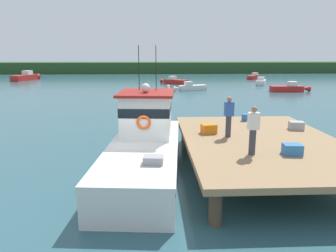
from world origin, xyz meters
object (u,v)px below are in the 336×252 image
object	(u,v)px
moored_boat_far_left	(254,77)
moored_boat_off_the_point	(191,87)
moored_boat_mid_harbor	(289,88)
moored_boat_near_channel	(261,82)
crate_stack_mid_dock	(296,126)
mooring_buoy_channel_marker	(169,89)
main_fishing_boat	(146,144)
crate_stack_near_edge	(292,149)
moored_boat_outer_mooring	(26,77)
crate_single_far	(209,129)
mooring_buoy_spare_mooring	(168,87)
deckhand_by_the_boat	(253,129)
bait_bucket	(245,117)
deckhand_further_back	(229,116)
moored_boat_far_right	(174,81)

from	to	relation	value
moored_boat_far_left	moored_boat_off_the_point	xyz separation A→B (m)	(-13.25, -16.66, 0.00)
moored_boat_mid_harbor	moored_boat_near_channel	world-z (taller)	moored_boat_mid_harbor
crate_stack_mid_dock	mooring_buoy_channel_marker	size ratio (longest dim) A/B	1.65
main_fishing_boat	moored_boat_near_channel	size ratio (longest dim) A/B	2.27
crate_stack_near_edge	moored_boat_off_the_point	bearing A→B (deg)	90.08
crate_stack_mid_dock	moored_boat_outer_mooring	xyz separation A→B (m)	(-27.64, 40.95, -0.83)
crate_single_far	moored_boat_outer_mooring	size ratio (longest dim) A/B	0.10
moored_boat_near_channel	moored_boat_outer_mooring	size ratio (longest dim) A/B	0.69
mooring_buoy_spare_mooring	moored_boat_off_the_point	bearing A→B (deg)	-39.40
moored_boat_mid_harbor	deckhand_by_the_boat	bearing A→B (deg)	-115.73
main_fishing_boat	mooring_buoy_spare_mooring	size ratio (longest dim) A/B	21.07
main_fishing_boat	bait_bucket	bearing A→B (deg)	33.76
main_fishing_boat	crate_stack_mid_dock	bearing A→B (deg)	11.60
bait_bucket	moored_boat_mid_harbor	distance (m)	24.40
moored_boat_near_channel	moored_boat_mid_harbor	bearing A→B (deg)	-86.43
crate_stack_mid_dock	deckhand_further_back	world-z (taller)	deckhand_further_back
moored_boat_mid_harbor	deckhand_further_back	bearing A→B (deg)	-118.27
main_fishing_boat	bait_bucket	distance (m)	5.86
moored_boat_off_the_point	moored_boat_far_right	world-z (taller)	moored_boat_far_right
main_fishing_boat	moored_boat_near_channel	distance (m)	36.86
bait_bucket	mooring_buoy_spare_mooring	distance (m)	25.65
crate_stack_mid_dock	mooring_buoy_channel_marker	distance (m)	25.78
crate_stack_near_edge	moored_boat_outer_mooring	size ratio (longest dim) A/B	0.10
crate_stack_mid_dock	moored_boat_outer_mooring	distance (m)	49.41
crate_single_far	deckhand_by_the_boat	xyz separation A→B (m)	(0.95, -2.86, 0.66)
bait_bucket	moored_boat_near_channel	xyz separation A→B (m)	(11.06, 29.98, -0.99)
bait_bucket	moored_boat_near_channel	distance (m)	31.97
crate_single_far	moored_boat_outer_mooring	distance (m)	47.73
crate_single_far	bait_bucket	distance (m)	3.26
moored_boat_near_channel	deckhand_by_the_boat	bearing A→B (deg)	-109.29
crate_stack_mid_dock	crate_single_far	world-z (taller)	crate_single_far
bait_bucket	moored_boat_mid_harbor	bearing A→B (deg)	61.62
moored_boat_far_left	crate_stack_near_edge	bearing A→B (deg)	-106.26
moored_boat_far_left	mooring_buoy_channel_marker	distance (m)	22.95
crate_stack_near_edge	moored_boat_far_left	xyz separation A→B (m)	(13.22, 45.32, -1.01)
moored_boat_far_left	moored_boat_off_the_point	distance (m)	21.29
moored_boat_near_channel	mooring_buoy_channel_marker	distance (m)	15.18
crate_single_far	mooring_buoy_channel_marker	world-z (taller)	crate_single_far
mooring_buoy_spare_mooring	mooring_buoy_channel_marker	xyz separation A→B (m)	(-0.05, -2.01, -0.05)
moored_boat_mid_harbor	moored_boat_far_left	xyz separation A→B (m)	(1.69, 18.54, -0.04)
crate_single_far	deckhand_further_back	xyz separation A→B (m)	(0.68, -0.58, 0.66)
deckhand_by_the_boat	moored_boat_mid_harbor	size ratio (longest dim) A/B	0.35
crate_stack_near_edge	deckhand_further_back	size ratio (longest dim) A/B	0.37
crate_stack_near_edge	moored_boat_far_right	world-z (taller)	crate_stack_near_edge
crate_stack_mid_dock	moored_boat_near_channel	bearing A→B (deg)	73.73
moored_boat_off_the_point	moored_boat_outer_mooring	world-z (taller)	moored_boat_outer_mooring
deckhand_by_the_boat	moored_boat_far_left	world-z (taller)	deckhand_by_the_boat
moored_boat_outer_mooring	bait_bucket	bearing A→B (deg)	-56.47
crate_stack_near_edge	moored_boat_near_channel	bearing A→B (deg)	72.71
moored_boat_mid_harbor	moored_boat_outer_mooring	size ratio (longest dim) A/B	0.74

